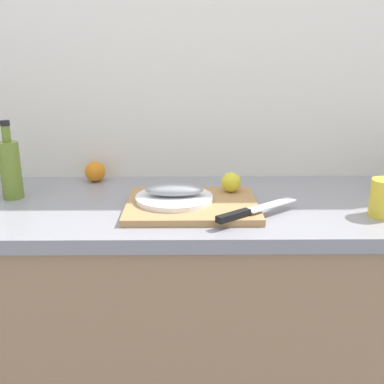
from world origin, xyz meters
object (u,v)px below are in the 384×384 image
at_px(fish_fillet, 174,190).
at_px(chef_knife, 248,212).
at_px(cutting_board, 192,205).
at_px(lemon_0, 231,182).
at_px(olive_oil_bottle, 10,168).
at_px(white_plate, 174,198).

relative_size(fish_fillet, chef_knife, 0.70).
distance_m(fish_fillet, chef_knife, 0.24).
xyz_separation_m(cutting_board, lemon_0, (0.12, 0.10, 0.04)).
height_order(lemon_0, olive_oil_bottle, olive_oil_bottle).
xyz_separation_m(cutting_board, white_plate, (-0.05, 0.01, 0.02)).
height_order(white_plate, chef_knife, chef_knife).
distance_m(white_plate, fish_fillet, 0.03).
relative_size(chef_knife, olive_oil_bottle, 1.01).
bearing_deg(fish_fillet, white_plate, 0.00).
bearing_deg(lemon_0, fish_fillet, -153.71).
distance_m(fish_fillet, lemon_0, 0.20).
relative_size(lemon_0, olive_oil_bottle, 0.25).
distance_m(cutting_board, fish_fillet, 0.07).
xyz_separation_m(fish_fillet, lemon_0, (0.18, 0.09, -0.00)).
relative_size(fish_fillet, olive_oil_bottle, 0.70).
height_order(fish_fillet, lemon_0, lemon_0).
xyz_separation_m(fish_fillet, olive_oil_bottle, (-0.52, 0.09, 0.04)).
bearing_deg(cutting_board, chef_knife, -37.25).
bearing_deg(cutting_board, olive_oil_bottle, 169.39).
bearing_deg(cutting_board, lemon_0, 38.61).
bearing_deg(chef_knife, lemon_0, 59.44).
bearing_deg(fish_fillet, olive_oil_bottle, 169.59).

